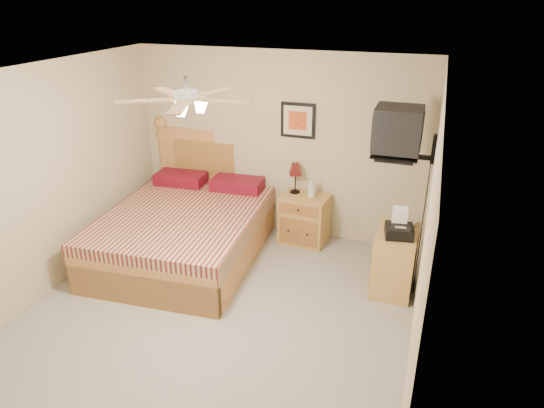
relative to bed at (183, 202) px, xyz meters
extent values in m
plane|color=gray|center=(0.89, -1.12, -0.76)|extent=(4.50, 4.50, 0.00)
cube|color=white|center=(0.89, -1.12, 1.74)|extent=(4.00, 4.50, 0.04)
cube|color=#C4B490|center=(0.89, 1.13, 0.49)|extent=(4.00, 0.04, 2.50)
cube|color=#C4B490|center=(0.89, -3.37, 0.49)|extent=(4.00, 0.04, 2.50)
cube|color=#C4B490|center=(-1.11, -1.12, 0.49)|extent=(0.04, 4.50, 2.50)
cube|color=#C4B490|center=(2.89, -1.12, 0.49)|extent=(0.04, 4.50, 2.50)
cube|color=#B07B37|center=(1.34, 0.88, -0.43)|extent=(0.65, 0.51, 0.66)
imported|color=silver|center=(1.42, 0.90, 0.04)|extent=(0.13, 0.13, 0.27)
cube|color=black|center=(1.16, 1.11, 0.86)|extent=(0.46, 0.04, 0.46)
cube|color=gold|center=(2.62, 0.08, -0.39)|extent=(0.46, 0.65, 0.75)
imported|color=beige|center=(2.61, 0.31, 0.00)|extent=(0.24, 0.28, 0.02)
imported|color=gray|center=(2.62, 0.31, 0.02)|extent=(0.23, 0.27, 0.02)
camera|label=1|loc=(2.83, -4.86, 2.42)|focal=32.00mm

